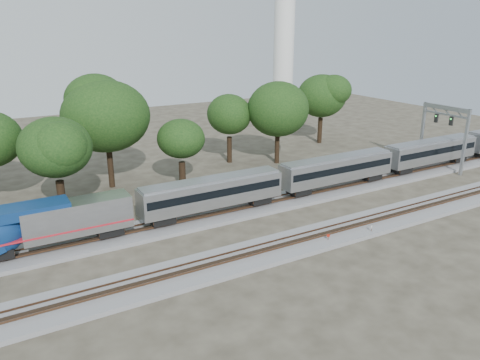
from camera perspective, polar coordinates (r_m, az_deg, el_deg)
name	(u,v)px	position (r m, az deg, el deg)	size (l,w,h in m)	color
ground	(252,235)	(47.25, 1.52, -6.74)	(160.00, 160.00, 0.00)	#383328
track_far	(224,214)	(51.94, -1.93, -4.10)	(160.00, 5.00, 0.73)	slate
track_near	(275,249)	(44.14, 4.26, -8.39)	(160.00, 5.00, 0.73)	slate
train	(338,168)	(59.84, 11.84, 1.43)	(84.14, 2.89, 4.27)	#B9BBC1
switch_stand_red	(328,238)	(46.07, 10.71, -6.91)	(0.29, 0.15, 0.97)	#512D19
switch_stand_white	(372,229)	(48.87, 15.75, -5.77)	(0.30, 0.16, 0.99)	#512D19
switch_lever	(327,243)	(45.99, 10.53, -7.59)	(0.50, 0.30, 0.30)	#512D19
signal_gantry	(444,123)	(73.18, 23.66, 6.35)	(0.64, 7.63, 9.28)	gray
tree_2	(55,147)	(52.34, -21.60, 3.73)	(8.13, 8.13, 11.46)	black
tree_3	(106,116)	(61.00, -16.02, 7.46)	(9.42, 9.42, 13.28)	black
tree_4	(181,139)	(59.00, -7.21, 5.00)	(6.70, 6.70, 9.44)	black
tree_5	(229,114)	(70.36, -1.33, 8.00)	(7.55, 7.55, 10.65)	black
tree_6	(278,109)	(70.10, 4.66, 8.59)	(8.40, 8.40, 11.84)	black
tree_7	(322,96)	(83.98, 9.93, 10.05)	(8.48, 8.48, 11.96)	black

